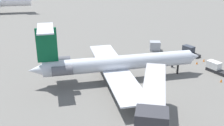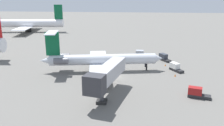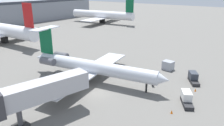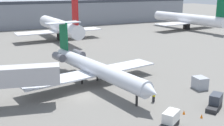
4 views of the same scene
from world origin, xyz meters
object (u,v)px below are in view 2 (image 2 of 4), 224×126
at_px(jet_bridge, 106,75).
at_px(traffic_cone_far, 165,65).
at_px(ground_crew_marshaller, 145,64).
at_px(traffic_cone_mid, 172,64).
at_px(regional_jet, 99,59).
at_px(cargo_container_uld, 140,54).
at_px(baggage_tug_lead, 197,93).
at_px(traffic_cone_near, 175,75).
at_px(baggage_tug_trailing, 164,58).
at_px(baggage_tug_spare, 175,67).
at_px(parked_airliner_centre, 28,23).

distance_m(jet_bridge, traffic_cone_far, 25.55).
xyz_separation_m(ground_crew_marshaller, traffic_cone_mid, (2.63, -7.13, -0.58)).
bearing_deg(traffic_cone_far, regional_jet, 111.02).
height_order(jet_bridge, cargo_container_uld, jet_bridge).
xyz_separation_m(baggage_tug_lead, traffic_cone_near, (11.35, 2.14, -0.56)).
distance_m(jet_bridge, baggage_tug_trailing, 30.20).
xyz_separation_m(baggage_tug_lead, traffic_cone_mid, (20.89, 1.59, -0.56)).
xyz_separation_m(baggage_tug_lead, baggage_tug_spare, (15.68, 1.48, 0.00)).
relative_size(baggage_tug_lead, traffic_cone_mid, 7.69).
relative_size(baggage_tug_trailing, traffic_cone_far, 7.52).
height_order(traffic_cone_near, traffic_cone_far, same).
height_order(regional_jet, jet_bridge, regional_jet).
height_order(baggage_tug_trailing, traffic_cone_near, baggage_tug_trailing).
xyz_separation_m(baggage_tug_spare, traffic_cone_mid, (5.21, 0.12, -0.56)).
bearing_deg(cargo_container_uld, regional_jet, 146.59).
height_order(baggage_tug_spare, parked_airliner_centre, parked_airliner_centre).
bearing_deg(baggage_tug_lead, traffic_cone_mid, 4.35).
relative_size(traffic_cone_near, traffic_cone_far, 1.00).
relative_size(baggage_tug_spare, cargo_container_uld, 1.71).
relative_size(regional_jet, jet_bridge, 2.00).
bearing_deg(traffic_cone_far, jet_bridge, 149.02).
bearing_deg(regional_jet, traffic_cone_far, -68.98).
height_order(traffic_cone_far, parked_airliner_centre, parked_airliner_centre).
distance_m(cargo_container_uld, traffic_cone_near, 18.80).
xyz_separation_m(regional_jet, traffic_cone_far, (6.39, -16.63, -2.81)).
bearing_deg(traffic_cone_mid, ground_crew_marshaller, 110.23).
xyz_separation_m(regional_jet, baggage_tug_lead, (-13.18, -20.09, -2.25)).
bearing_deg(baggage_tug_trailing, ground_crew_marshaller, 140.60).
height_order(baggage_tug_lead, baggage_tug_trailing, same).
bearing_deg(traffic_cone_mid, baggage_tug_trailing, 22.93).
relative_size(traffic_cone_far, parked_airliner_centre, 0.02).
height_order(jet_bridge, ground_crew_marshaller, jet_bridge).
distance_m(cargo_container_uld, traffic_cone_far, 11.03).
relative_size(ground_crew_marshaller, traffic_cone_near, 3.07).
bearing_deg(baggage_tug_spare, traffic_cone_mid, 1.27).
relative_size(ground_crew_marshaller, baggage_tug_spare, 0.41).
height_order(ground_crew_marshaller, cargo_container_uld, cargo_container_uld).
bearing_deg(traffic_cone_mid, jet_bridge, 147.08).
distance_m(ground_crew_marshaller, baggage_tug_spare, 7.69).
xyz_separation_m(regional_jet, traffic_cone_mid, (7.71, -18.50, -2.81)).
bearing_deg(baggage_tug_trailing, regional_jet, 124.86).
height_order(jet_bridge, baggage_tug_spare, jet_bridge).
bearing_deg(traffic_cone_mid, traffic_cone_near, 176.68).
bearing_deg(baggage_tug_spare, ground_crew_marshaller, 70.37).
bearing_deg(cargo_container_uld, jet_bridge, 168.16).
xyz_separation_m(ground_crew_marshaller, traffic_cone_far, (1.30, -5.26, -0.58)).
bearing_deg(parked_airliner_centre, ground_crew_marshaller, -133.88).
bearing_deg(jet_bridge, traffic_cone_mid, -32.92).
bearing_deg(parked_airliner_centre, jet_bridge, -147.00).
bearing_deg(ground_crew_marshaller, traffic_cone_far, -76.07).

